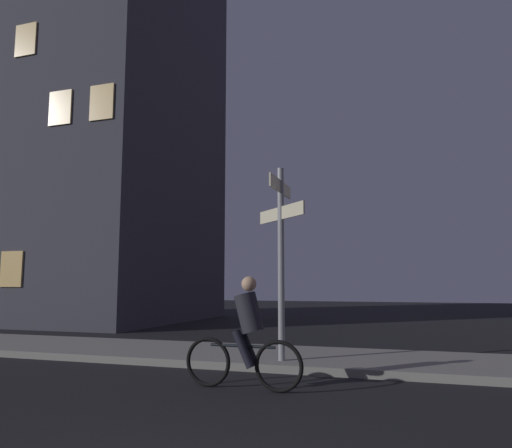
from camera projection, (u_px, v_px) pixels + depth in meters
sidewalk_kerb at (321, 359)px, 9.22m from camera, size 40.00×2.65×0.14m
signpost at (281, 243)px, 8.89m from camera, size 1.15×1.41×3.51m
cyclist at (246, 336)px, 6.96m from camera, size 1.82×0.34×1.61m
building_left_block at (100, 128)px, 21.19m from camera, size 8.27×8.90×16.57m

